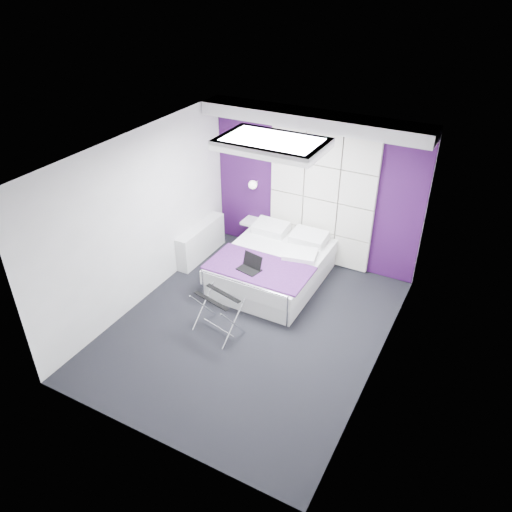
{
  "coord_description": "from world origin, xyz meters",
  "views": [
    {
      "loc": [
        2.69,
        -4.88,
        4.65
      ],
      "look_at": [
        -0.1,
        0.35,
        0.98
      ],
      "focal_mm": 35.0,
      "sensor_mm": 36.0,
      "label": 1
    }
  ],
  "objects_px": {
    "nightstand": "(254,222)",
    "luggage_rack": "(218,314)",
    "bed": "(273,266)",
    "wall_lamp": "(254,184)",
    "laptop": "(250,266)",
    "radiator": "(201,241)"
  },
  "relations": [
    {
      "from": "nightstand",
      "to": "luggage_rack",
      "type": "height_order",
      "value": "luggage_rack"
    },
    {
      "from": "bed",
      "to": "luggage_rack",
      "type": "relative_size",
      "value": 3.06
    },
    {
      "from": "wall_lamp",
      "to": "bed",
      "type": "bearing_deg",
      "value": -47.2
    },
    {
      "from": "wall_lamp",
      "to": "nightstand",
      "type": "bearing_deg",
      "value": -53.3
    },
    {
      "from": "nightstand",
      "to": "laptop",
      "type": "bearing_deg",
      "value": -64.03
    },
    {
      "from": "wall_lamp",
      "to": "bed",
      "type": "xyz_separation_m",
      "value": [
        0.81,
        -0.87,
        -0.94
      ]
    },
    {
      "from": "bed",
      "to": "laptop",
      "type": "distance_m",
      "value": 0.65
    },
    {
      "from": "bed",
      "to": "nightstand",
      "type": "height_order",
      "value": "bed"
    },
    {
      "from": "radiator",
      "to": "laptop",
      "type": "bearing_deg",
      "value": -26.59
    },
    {
      "from": "laptop",
      "to": "luggage_rack",
      "type": "bearing_deg",
      "value": -78.63
    },
    {
      "from": "luggage_rack",
      "to": "bed",
      "type": "bearing_deg",
      "value": 99.5
    },
    {
      "from": "radiator",
      "to": "bed",
      "type": "height_order",
      "value": "bed"
    },
    {
      "from": "wall_lamp",
      "to": "luggage_rack",
      "type": "relative_size",
      "value": 0.24
    },
    {
      "from": "wall_lamp",
      "to": "radiator",
      "type": "distance_m",
      "value": 1.35
    },
    {
      "from": "wall_lamp",
      "to": "radiator",
      "type": "relative_size",
      "value": 0.12
    },
    {
      "from": "wall_lamp",
      "to": "nightstand",
      "type": "height_order",
      "value": "wall_lamp"
    },
    {
      "from": "wall_lamp",
      "to": "bed",
      "type": "height_order",
      "value": "wall_lamp"
    },
    {
      "from": "radiator",
      "to": "bed",
      "type": "xyz_separation_m",
      "value": [
        1.45,
        -0.11,
        -0.02
      ]
    },
    {
      "from": "radiator",
      "to": "laptop",
      "type": "distance_m",
      "value": 1.54
    },
    {
      "from": "radiator",
      "to": "laptop",
      "type": "xyz_separation_m",
      "value": [
        1.35,
        -0.68,
        0.29
      ]
    },
    {
      "from": "wall_lamp",
      "to": "laptop",
      "type": "height_order",
      "value": "wall_lamp"
    },
    {
      "from": "nightstand",
      "to": "luggage_rack",
      "type": "xyz_separation_m",
      "value": [
        0.67,
        -2.32,
        -0.2
      ]
    }
  ]
}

